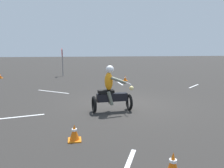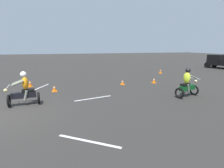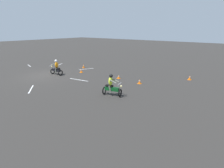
# 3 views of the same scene
# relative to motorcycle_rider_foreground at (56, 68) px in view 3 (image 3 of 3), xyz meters

# --- Properties ---
(ground_plane) EXTENTS (120.00, 120.00, 0.00)m
(ground_plane) POSITION_rel_motorcycle_rider_foreground_xyz_m (0.94, -0.78, -0.73)
(ground_plane) COLOR #2D2B28
(motorcycle_rider_foreground) EXTENTS (0.75, 1.53, 1.66)m
(motorcycle_rider_foreground) POSITION_rel_motorcycle_rider_foreground_xyz_m (0.00, 0.00, 0.00)
(motorcycle_rider_foreground) COLOR black
(motorcycle_rider_foreground) RESTS_ON ground
(motorcycle_rider_background) EXTENTS (0.96, 1.56, 1.66)m
(motorcycle_rider_background) POSITION_rel_motorcycle_rider_foreground_xyz_m (1.08, 8.50, 0.00)
(motorcycle_rider_background) COLOR black
(motorcycle_rider_background) RESTS_ON ground
(traffic_cone_near_right) EXTENTS (0.32, 0.32, 0.47)m
(traffic_cone_near_right) POSITION_rel_motorcycle_rider_foreground_xyz_m (-4.24, -0.35, -0.50)
(traffic_cone_near_right) COLOR orange
(traffic_cone_near_right) RESTS_ON ground
(traffic_cone_mid_left) EXTENTS (0.32, 0.32, 0.34)m
(traffic_cone_mid_left) POSITION_rel_motorcycle_rider_foreground_xyz_m (-3.00, 6.15, -0.56)
(traffic_cone_mid_left) COLOR orange
(traffic_cone_mid_left) RESTS_ON ground
(traffic_cone_far_right) EXTENTS (0.32, 0.32, 0.42)m
(traffic_cone_far_right) POSITION_rel_motorcycle_rider_foreground_xyz_m (-2.79, 8.68, -0.52)
(traffic_cone_far_right) COLOR orange
(traffic_cone_far_right) RESTS_ON ground
(traffic_cone_far_center) EXTENTS (0.32, 0.32, 0.43)m
(traffic_cone_far_center) POSITION_rel_motorcycle_rider_foreground_xyz_m (-6.97, 11.90, -0.52)
(traffic_cone_far_center) COLOR orange
(traffic_cone_far_center) RESTS_ON ground
(traffic_cone_far_left) EXTENTS (0.32, 0.32, 0.41)m
(traffic_cone_far_left) POSITION_rel_motorcycle_rider_foreground_xyz_m (-2.35, 1.31, -0.53)
(traffic_cone_far_left) COLOR orange
(traffic_cone_far_left) RESTS_ON ground
(lane_stripe_ne) EXTENTS (1.35, 1.73, 0.01)m
(lane_stripe_ne) POSITION_rel_motorcycle_rider_foreground_xyz_m (4.19, 2.39, -0.72)
(lane_stripe_ne) COLOR silver
(lane_stripe_ne) RESTS_ON ground
(lane_stripe_n) EXTENTS (0.53, 2.13, 0.01)m
(lane_stripe_n) POSITION_rel_motorcycle_rider_foreground_xyz_m (-0.16, 3.38, -0.72)
(lane_stripe_n) COLOR silver
(lane_stripe_n) RESTS_ON ground
(lane_stripe_nw) EXTENTS (1.76, 0.91, 0.01)m
(lane_stripe_nw) POSITION_rel_motorcycle_rider_foreground_xyz_m (-3.94, 0.42, -0.72)
(lane_stripe_nw) COLOR silver
(lane_stripe_nw) RESTS_ON ground
(lane_stripe_sw) EXTENTS (1.29, 0.81, 0.01)m
(lane_stripe_sw) POSITION_rel_motorcycle_rider_foreground_xyz_m (-3.73, -4.62, -0.72)
(lane_stripe_sw) COLOR silver
(lane_stripe_sw) RESTS_ON ground
(lane_stripe_s) EXTENTS (0.55, 1.64, 0.01)m
(lane_stripe_s) POSITION_rel_motorcycle_rider_foreground_xyz_m (-0.53, -7.09, -0.72)
(lane_stripe_s) COLOR silver
(lane_stripe_s) RESTS_ON ground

